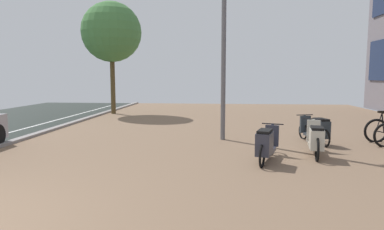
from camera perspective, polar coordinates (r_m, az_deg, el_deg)
The scene contains 5 objects.
scooter_near at distance 8.64m, azimuth 20.04°, elevation -3.88°, with size 0.61×1.76×0.86m.
scooter_mid at distance 10.25m, azimuth 20.18°, elevation -2.34°, with size 0.71×1.63×0.78m.
scooter_far at distance 7.78m, azimuth 12.37°, elevation -4.76°, with size 0.79×1.76×0.79m.
lamp_post at distance 10.26m, azimuth 5.35°, elevation 13.70°, with size 0.20×0.52×5.74m.
street_tree at distance 17.84m, azimuth -13.37°, elevation 13.36°, with size 2.97×2.97×5.57m.
Camera 1 is at (3.59, -3.44, 1.92)m, focal length 31.77 mm.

